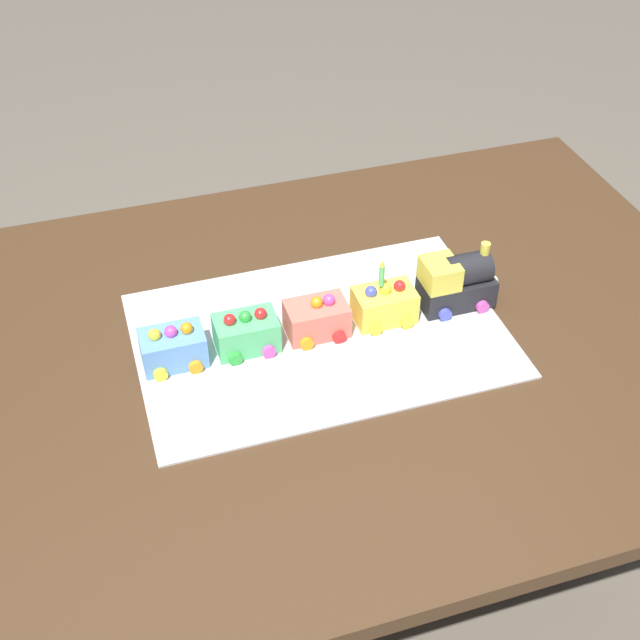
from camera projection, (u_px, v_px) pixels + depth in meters
The scene contains 9 objects.
ground_plane at pixel (330, 589), 1.87m from camera, with size 8.00×8.00×0.00m, color #6B6054.
dining_table at pixel (332, 386), 1.46m from camera, with size 1.40×1.00×0.74m.
cake_board at pixel (320, 335), 1.40m from camera, with size 0.60×0.40×0.00m, color silver.
cake_locomotive at pixel (456, 282), 1.43m from camera, with size 0.14×0.08×0.12m.
cake_car_tanker_lemon at pixel (384, 304), 1.41m from camera, with size 0.10×0.08×0.07m.
cake_car_hopper_coral at pixel (317, 318), 1.38m from camera, with size 0.10×0.08×0.07m.
cake_car_flatbed_mint_green at pixel (246, 332), 1.36m from camera, with size 0.10×0.08×0.07m.
cake_car_caboose_sky_blue at pixel (173, 347), 1.33m from camera, with size 0.10×0.08×0.07m.
birthday_candle at pixel (382, 273), 1.36m from camera, with size 0.01×0.01×0.05m.
Camera 1 is at (0.33, 0.98, 1.67)m, focal length 47.63 mm.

